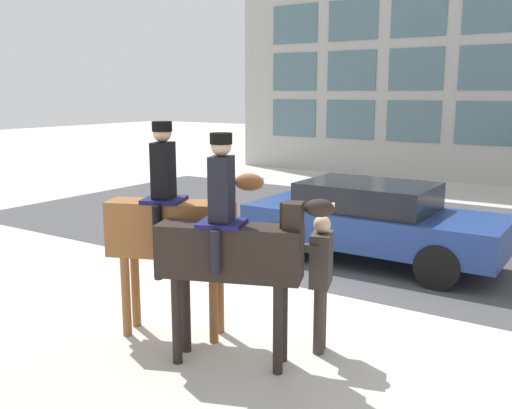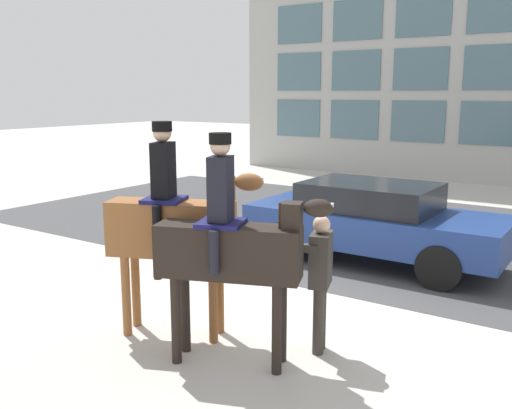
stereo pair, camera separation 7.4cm
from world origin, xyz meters
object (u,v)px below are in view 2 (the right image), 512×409
at_px(mounted_horse_lead, 174,224).
at_px(street_car_near_lane, 374,220).
at_px(mounted_horse_companion, 231,246).
at_px(pedestrian_bystander, 319,273).

relative_size(mounted_horse_lead, street_car_near_lane, 0.59).
xyz_separation_m(mounted_horse_companion, street_car_near_lane, (-0.21, 4.58, -0.59)).
bearing_deg(mounted_horse_companion, street_car_near_lane, 71.65).
relative_size(pedestrian_bystander, street_car_near_lane, 0.36).
distance_m(pedestrian_bystander, street_car_near_lane, 3.89).
xyz_separation_m(mounted_horse_lead, pedestrian_bystander, (1.72, 0.55, -0.46)).
distance_m(mounted_horse_lead, street_car_near_lane, 4.47).
distance_m(mounted_horse_companion, street_car_near_lane, 4.62).
relative_size(mounted_horse_lead, mounted_horse_companion, 1.03).
distance_m(mounted_horse_lead, mounted_horse_companion, 1.07).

